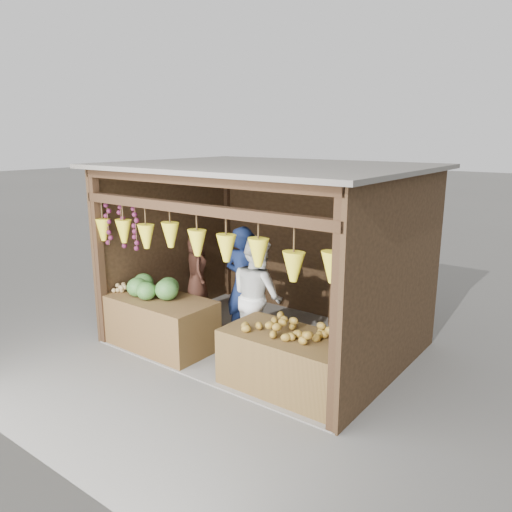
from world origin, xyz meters
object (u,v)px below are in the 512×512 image
(man_standing, at_px, (244,285))
(vendor_seated, at_px, (197,268))
(counter_left, at_px, (159,322))
(woman_standing, at_px, (257,296))
(counter_right, at_px, (290,363))

(man_standing, distance_m, vendor_seated, 1.30)
(counter_left, distance_m, woman_standing, 1.54)
(man_standing, relative_size, woman_standing, 1.04)
(vendor_seated, bearing_deg, man_standing, -155.03)
(counter_right, height_order, woman_standing, woman_standing)
(counter_left, distance_m, counter_right, 2.26)
(counter_left, relative_size, vendor_seated, 1.53)
(counter_right, relative_size, vendor_seated, 1.49)
(woman_standing, bearing_deg, vendor_seated, 7.07)
(woman_standing, distance_m, vendor_seated, 1.72)
(counter_right, distance_m, woman_standing, 1.26)
(counter_left, xyz_separation_m, man_standing, (0.89, 0.88, 0.52))
(counter_left, xyz_separation_m, vendor_seated, (-0.36, 1.20, 0.50))
(counter_right, xyz_separation_m, woman_standing, (-0.97, 0.64, 0.49))
(counter_left, bearing_deg, woman_standing, 28.61)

